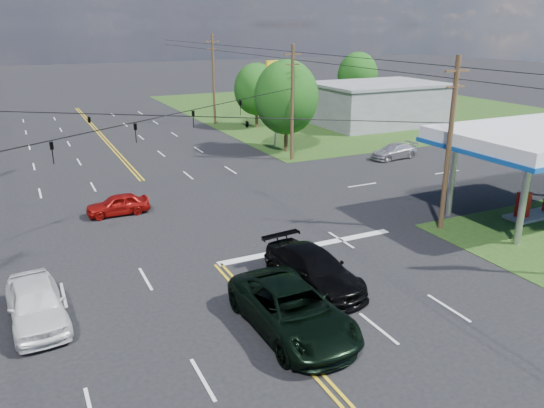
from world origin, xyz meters
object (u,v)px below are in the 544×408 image
retail_ne (377,105)px  pickup_white (36,303)px  pole_right_far (214,79)px  tree_right_b (256,89)px  suv_black (314,269)px  tree_right_a (286,97)px  tree_far_r (358,75)px  pole_se (449,143)px  pole_ne (292,102)px  pickup_dkgreen (292,310)px

retail_ne → pickup_white: retail_ne is taller
pole_right_far → tree_right_b: pole_right_far is taller
retail_ne → suv_black: bearing=-130.2°
retail_ne → tree_right_a: size_ratio=1.71×
tree_far_r → pickup_white: bearing=-136.5°
retail_ne → tree_right_b: 14.22m
tree_far_r → pickup_white: tree_far_r is taller
pole_se → pole_ne: 18.00m
pole_ne → tree_right_b: bearing=76.9°
retail_ne → pole_ne: pole_ne is taller
pickup_white → pole_ne: bearing=38.1°
pole_right_far → tree_far_r: (21.00, 2.00, -0.62)m
suv_black → pickup_white: (-11.08, 2.03, 0.01)m
tree_right_a → retail_ne: bearing=26.6°
pole_right_far → tree_far_r: size_ratio=1.31×
pole_ne → pickup_white: 28.60m
pickup_dkgreen → tree_far_r: bearing=52.0°
tree_right_a → tree_right_b: (2.50, 12.00, -0.65)m
pole_ne → pickup_white: bearing=-138.1°
pole_se → suv_black: 11.19m
pickup_dkgreen → pole_right_far: bearing=72.6°
tree_right_b → tree_right_a: bearing=-101.8°
retail_ne → suv_black: retail_ne is taller
retail_ne → tree_right_a: tree_right_a is taller
pole_right_far → pickup_white: size_ratio=2.03×
tree_far_r → pickup_dkgreen: (-33.50, -44.68, -3.66)m
retail_ne → suv_black: 41.84m
pickup_dkgreen → suv_black: size_ratio=1.12×
pole_se → pole_ne: same height
tree_right_a → pickup_white: (-22.08, -21.90, -4.03)m
pole_right_far → suv_black: size_ratio=1.75×
pole_se → tree_far_r: pole_se is taller
pickup_dkgreen → retail_ne: bearing=48.5°
pole_se → pole_right_far: 37.00m
retail_ne → pole_right_far: 19.02m
tree_far_r → pickup_dkgreen: 55.96m
suv_black → pickup_white: pickup_white is taller
tree_right_a → pickup_white: tree_right_a is taller
tree_right_a → tree_far_r: 26.91m
pole_se → pickup_dkgreen: size_ratio=1.49×
pickup_dkgreen → suv_black: pickup_dkgreen is taller
pole_ne → tree_right_a: (1.00, 3.00, -0.05)m
tree_right_b → pole_ne: bearing=-103.1°
tree_right_b → pickup_dkgreen: (-16.00, -38.68, -3.33)m
pole_se → tree_far_r: (21.00, 39.00, -0.37)m
tree_right_a → suv_black: tree_right_a is taller
pole_se → tree_far_r: 44.30m
pole_right_far → suv_black: pole_right_far is taller
pole_se → suv_black: size_ratio=1.66×
tree_far_r → pickup_white: (-42.08, -39.90, -3.70)m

